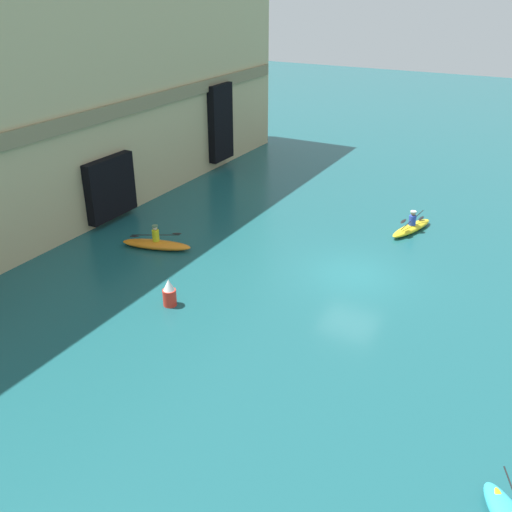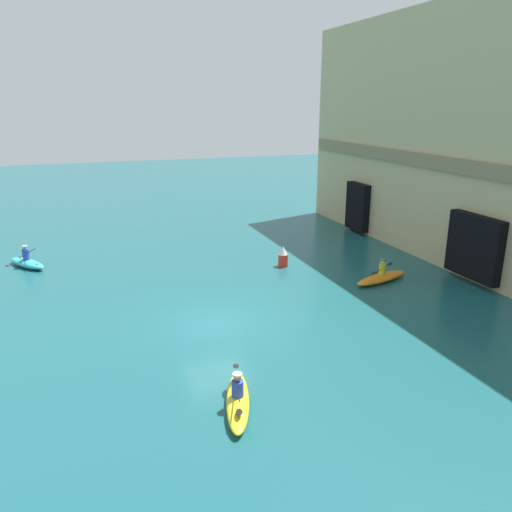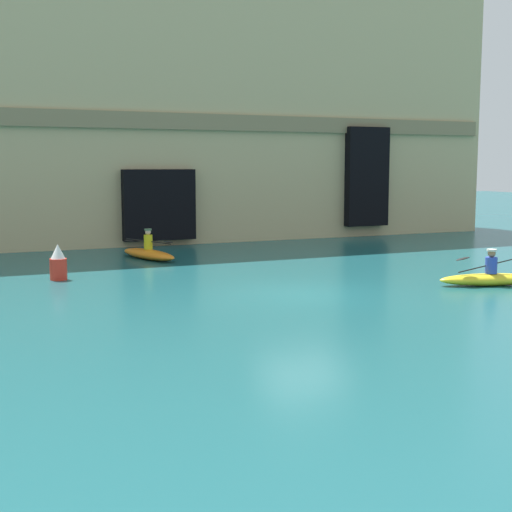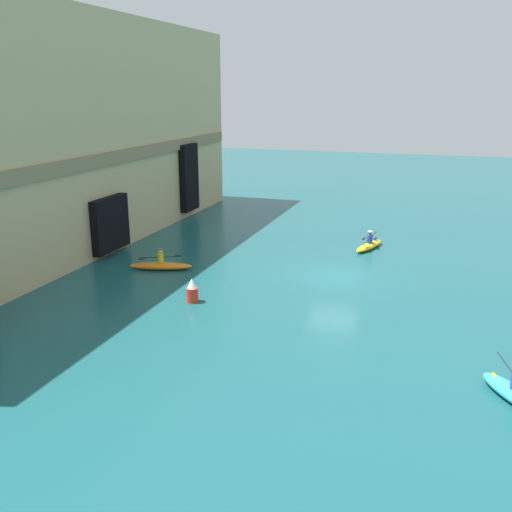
{
  "view_description": "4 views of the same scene",
  "coord_description": "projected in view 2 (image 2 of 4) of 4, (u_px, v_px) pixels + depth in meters",
  "views": [
    {
      "loc": [
        -20.82,
        -6.61,
        11.37
      ],
      "look_at": [
        -2.51,
        3.35,
        1.18
      ],
      "focal_mm": 40.0,
      "sensor_mm": 36.0,
      "label": 1
    },
    {
      "loc": [
        17.7,
        -4.76,
        8.45
      ],
      "look_at": [
        -0.71,
        1.96,
        2.4
      ],
      "focal_mm": 35.0,
      "sensor_mm": 36.0,
      "label": 2
    },
    {
      "loc": [
        -9.08,
        -17.12,
        3.54
      ],
      "look_at": [
        -0.41,
        2.28,
        0.83
      ],
      "focal_mm": 50.0,
      "sensor_mm": 36.0,
      "label": 3
    },
    {
      "loc": [
        -27.63,
        -5.02,
        9.2
      ],
      "look_at": [
        -1.41,
        3.8,
        1.09
      ],
      "focal_mm": 40.0,
      "sensor_mm": 36.0,
      "label": 4
    }
  ],
  "objects": [
    {
      "name": "kayak_yellow",
      "position": [
        238.0,
        400.0,
        14.39
      ],
      "size": [
        3.16,
        1.58,
        1.09
      ],
      "rotation": [
        0.0,
        0.0,
        5.97
      ],
      "color": "yellow",
      "rests_on": "ground"
    },
    {
      "name": "ground_plane",
      "position": [
        216.0,
        323.0,
        19.94
      ],
      "size": [
        120.0,
        120.0,
        0.0
      ],
      "primitive_type": "plane",
      "color": "#195156"
    },
    {
      "name": "kayak_cyan",
      "position": [
        27.0,
        262.0,
        26.67
      ],
      "size": [
        2.75,
        2.26,
        1.26
      ],
      "rotation": [
        0.0,
        0.0,
        0.62
      ],
      "color": "#33B2C6",
      "rests_on": "ground"
    },
    {
      "name": "marker_buoy",
      "position": [
        283.0,
        257.0,
        26.71
      ],
      "size": [
        0.53,
        0.53,
        1.12
      ],
      "color": "red",
      "rests_on": "ground"
    },
    {
      "name": "kayak_orange",
      "position": [
        382.0,
        277.0,
        24.5
      ],
      "size": [
        1.69,
        3.42,
        1.16
      ],
      "rotation": [
        0.0,
        0.0,
        1.85
      ],
      "color": "orange",
      "rests_on": "ground"
    }
  ]
}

